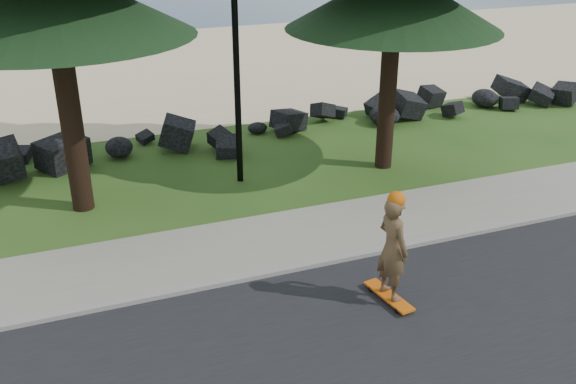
% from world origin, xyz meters
% --- Properties ---
extents(ground, '(160.00, 160.00, 0.00)m').
position_xyz_m(ground, '(0.00, 0.00, 0.00)').
color(ground, '#244716').
rests_on(ground, ground).
extents(kerb, '(160.00, 0.20, 0.10)m').
position_xyz_m(kerb, '(0.00, -0.90, 0.05)').
color(kerb, gray).
rests_on(kerb, ground).
extents(sidewalk, '(160.00, 2.00, 0.08)m').
position_xyz_m(sidewalk, '(0.00, 0.20, 0.04)').
color(sidewalk, gray).
rests_on(sidewalk, ground).
extents(beach_sand, '(160.00, 15.00, 0.01)m').
position_xyz_m(beach_sand, '(0.00, 14.50, 0.01)').
color(beach_sand, '#CEBA89').
rests_on(beach_sand, ground).
extents(seawall_boulders, '(60.00, 2.40, 1.10)m').
position_xyz_m(seawall_boulders, '(0.00, 5.60, 0.00)').
color(seawall_boulders, black).
rests_on(seawall_boulders, ground).
extents(skateboarder, '(0.51, 1.06, 1.93)m').
position_xyz_m(skateboarder, '(0.82, -2.33, 0.97)').
color(skateboarder, '#DA5A0C').
rests_on(skateboarder, ground).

